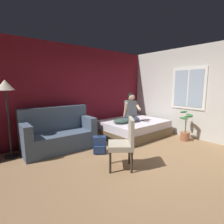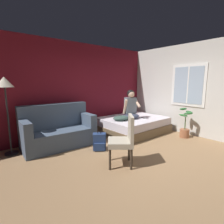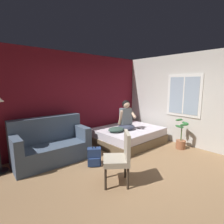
% 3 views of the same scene
% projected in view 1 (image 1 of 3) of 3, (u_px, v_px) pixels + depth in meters
% --- Properties ---
extents(ground_plane, '(40.00, 40.00, 0.00)m').
position_uv_depth(ground_plane, '(145.00, 162.00, 3.62)').
color(ground_plane, '#93704C').
extents(wall_back_accent, '(9.81, 0.16, 2.70)m').
position_uv_depth(wall_back_accent, '(82.00, 93.00, 5.32)').
color(wall_back_accent, maroon).
rests_on(wall_back_accent, ground).
extents(wall_side_with_window, '(0.19, 6.27, 2.70)m').
position_uv_depth(wall_side_with_window, '(203.00, 93.00, 4.98)').
color(wall_side_with_window, silver).
rests_on(wall_side_with_window, ground).
extents(bed, '(1.97, 1.57, 0.48)m').
position_uv_depth(bed, '(133.00, 128.00, 5.52)').
color(bed, brown).
rests_on(bed, ground).
extents(couch, '(1.74, 0.91, 1.04)m').
position_uv_depth(couch, '(58.00, 134.00, 4.34)').
color(couch, '#47566B').
rests_on(couch, ground).
extents(side_chair, '(0.65, 0.65, 0.98)m').
position_uv_depth(side_chair, '(124.00, 141.00, 3.30)').
color(side_chair, '#382D23').
rests_on(side_chair, ground).
extents(person_seated, '(0.63, 0.57, 0.88)m').
position_uv_depth(person_seated, '(131.00, 110.00, 5.29)').
color(person_seated, '#383D51').
rests_on(person_seated, bed).
extents(backpack, '(0.35, 0.34, 0.46)m').
position_uv_depth(backpack, '(100.00, 145.00, 4.09)').
color(backpack, navy).
rests_on(backpack, ground).
extents(throw_pillow, '(0.52, 0.42, 0.14)m').
position_uv_depth(throw_pillow, '(121.00, 121.00, 5.07)').
color(throw_pillow, '#385147').
rests_on(throw_pillow, bed).
extents(cell_phone, '(0.08, 0.15, 0.01)m').
position_uv_depth(cell_phone, '(143.00, 121.00, 5.40)').
color(cell_phone, black).
rests_on(cell_phone, bed).
extents(floor_lamp, '(0.36, 0.36, 1.70)m').
position_uv_depth(floor_lamp, '(6.00, 93.00, 3.67)').
color(floor_lamp, black).
rests_on(floor_lamp, ground).
extents(potted_plant, '(0.39, 0.37, 0.85)m').
position_uv_depth(potted_plant, '(185.00, 130.00, 5.00)').
color(potted_plant, '#995B3D').
rests_on(potted_plant, ground).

